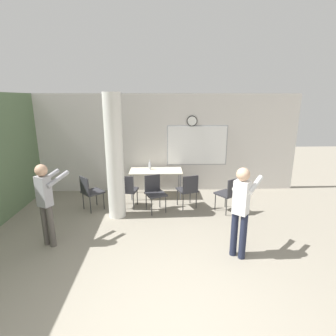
% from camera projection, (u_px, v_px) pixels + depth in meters
% --- Properties ---
extents(ground_plane, '(24.00, 24.00, 0.00)m').
position_uv_depth(ground_plane, '(162.00, 335.00, 3.05)').
color(ground_plane, gray).
extents(wall_back, '(8.00, 0.15, 2.80)m').
position_uv_depth(wall_back, '(160.00, 144.00, 7.57)').
color(wall_back, silver).
rests_on(wall_back, ground_plane).
extents(support_pillar, '(0.39, 0.39, 2.80)m').
position_uv_depth(support_pillar, '(115.00, 158.00, 5.79)').
color(support_pillar, silver).
rests_on(support_pillar, ground_plane).
extents(folding_table, '(1.44, 0.71, 0.75)m').
position_uv_depth(folding_table, '(156.00, 172.00, 7.22)').
color(folding_table, beige).
rests_on(folding_table, ground_plane).
extents(bottle_on_table, '(0.07, 0.07, 0.26)m').
position_uv_depth(bottle_on_table, '(150.00, 166.00, 7.29)').
color(bottle_on_table, silver).
rests_on(bottle_on_table, folding_table).
extents(chair_mid_room, '(0.61, 0.61, 0.87)m').
position_uv_depth(chair_mid_room, '(229.00, 192.00, 6.22)').
color(chair_mid_room, '#2D2D33').
rests_on(chair_mid_room, ground_plane).
extents(chair_near_pillar, '(0.62, 0.62, 0.87)m').
position_uv_depth(chair_near_pillar, '(90.00, 190.00, 6.34)').
color(chair_near_pillar, '#2D2D33').
rests_on(chair_near_pillar, ground_plane).
extents(chair_table_right, '(0.56, 0.56, 0.87)m').
position_uv_depth(chair_table_right, '(188.00, 189.00, 6.47)').
color(chair_table_right, '#2D2D33').
rests_on(chair_table_right, ground_plane).
extents(chair_table_left, '(0.51, 0.51, 0.87)m').
position_uv_depth(chair_table_left, '(127.00, 189.00, 6.45)').
color(chair_table_left, '#2D2D33').
rests_on(chair_table_left, ground_plane).
extents(chair_table_front, '(0.58, 0.58, 0.87)m').
position_uv_depth(chair_table_front, '(155.00, 191.00, 6.32)').
color(chair_table_front, '#2D2D33').
rests_on(chair_table_front, ground_plane).
extents(person_watching_back, '(0.53, 0.63, 1.56)m').
position_uv_depth(person_watching_back, '(46.00, 199.00, 4.72)').
color(person_watching_back, '#514C47').
rests_on(person_watching_back, ground_plane).
extents(person_playing_side, '(0.59, 0.64, 1.60)m').
position_uv_depth(person_playing_side, '(241.00, 206.00, 4.35)').
color(person_playing_side, '#1E2338').
rests_on(person_playing_side, ground_plane).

